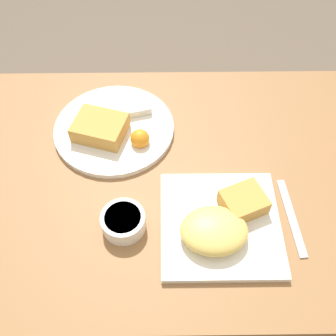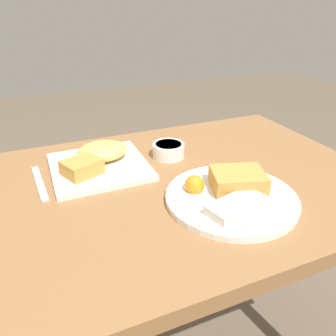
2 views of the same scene
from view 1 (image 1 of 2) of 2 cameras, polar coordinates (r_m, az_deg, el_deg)
name	(u,v)px [view 1 (image 1 of 2)]	position (r m, az deg, el deg)	size (l,w,h in m)	color
ground_plane	(165,289)	(1.53, -0.40, -17.18)	(8.00, 8.00, 0.00)	brown
dining_table	(164,197)	(0.95, -0.61, -4.20)	(1.08, 0.68, 0.74)	olive
plate_square_near	(219,223)	(0.78, 7.41, -7.97)	(0.24, 0.24, 0.06)	white
plate_oval_far	(111,127)	(0.94, -8.23, 5.89)	(0.28, 0.28, 0.05)	white
sauce_ramekin	(121,221)	(0.78, -6.80, -7.71)	(0.09, 0.09, 0.04)	white
butter_knife	(289,217)	(0.84, 17.19, -6.77)	(0.03, 0.18, 0.00)	silver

